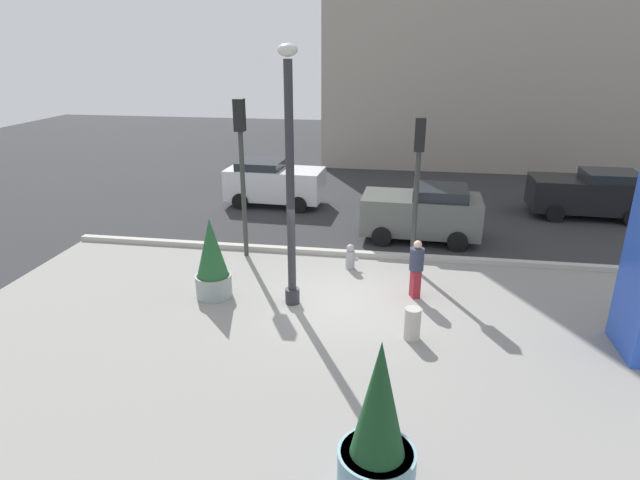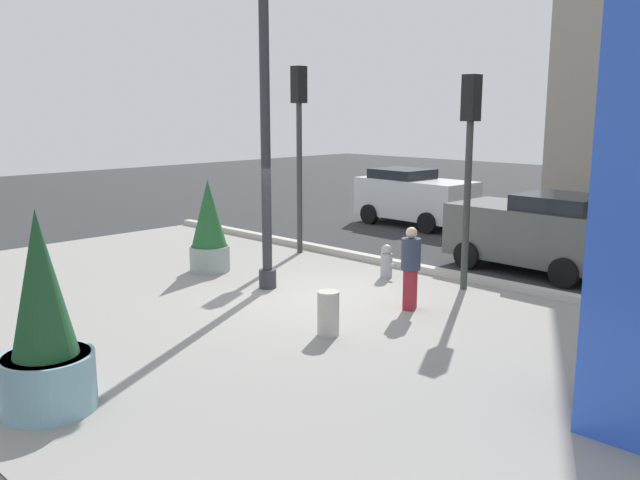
% 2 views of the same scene
% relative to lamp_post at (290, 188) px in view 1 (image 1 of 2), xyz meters
% --- Properties ---
extents(ground_plane, '(60.00, 60.00, 0.00)m').
position_rel_lamp_post_xyz_m(ground_plane, '(1.13, 4.29, -3.01)').
color(ground_plane, '#2D2D30').
extents(plaza_pavement, '(18.00, 10.00, 0.02)m').
position_rel_lamp_post_xyz_m(plaza_pavement, '(1.13, -1.71, -3.01)').
color(plaza_pavement, gray).
rests_on(plaza_pavement, ground_plane).
extents(curb_strip, '(18.00, 0.24, 0.16)m').
position_rel_lamp_post_xyz_m(curb_strip, '(1.13, 3.41, -2.93)').
color(curb_strip, '#B7B2A8').
rests_on(curb_strip, ground_plane).
extents(lamp_post, '(0.44, 0.44, 6.18)m').
position_rel_lamp_post_xyz_m(lamp_post, '(0.00, 0.00, 0.00)').
color(lamp_post, '#2D2D33').
rests_on(lamp_post, ground_plane).
extents(potted_plant_curbside, '(0.92, 0.92, 2.12)m').
position_rel_lamp_post_xyz_m(potted_plant_curbside, '(-2.08, 0.06, -2.02)').
color(potted_plant_curbside, gray).
rests_on(potted_plant_curbside, ground_plane).
extents(potted_plant_mid_plaza, '(1.13, 1.13, 2.52)m').
position_rel_lamp_post_xyz_m(potted_plant_mid_plaza, '(2.44, -5.70, -1.97)').
color(potted_plant_mid_plaza, '#7AA8B7').
rests_on(potted_plant_mid_plaza, ground_plane).
extents(fire_hydrant, '(0.36, 0.26, 0.75)m').
position_rel_lamp_post_xyz_m(fire_hydrant, '(1.20, 2.43, -2.64)').
color(fire_hydrant, '#99999E').
rests_on(fire_hydrant, ground_plane).
extents(concrete_bollard, '(0.36, 0.36, 0.75)m').
position_rel_lamp_post_xyz_m(concrete_bollard, '(2.97, -1.28, -2.63)').
color(concrete_bollard, '#B2ADA3').
rests_on(concrete_bollard, ground_plane).
extents(traffic_light_far_side, '(0.28, 0.42, 4.34)m').
position_rel_lamp_post_xyz_m(traffic_light_far_side, '(2.97, 2.78, -0.08)').
color(traffic_light_far_side, '#333833').
rests_on(traffic_light_far_side, ground_plane).
extents(traffic_light_corner, '(0.28, 0.42, 4.72)m').
position_rel_lamp_post_xyz_m(traffic_light_corner, '(-2.07, 2.93, 0.18)').
color(traffic_light_corner, '#333833').
rests_on(traffic_light_corner, ground_plane).
extents(car_curb_east, '(3.91, 2.20, 1.82)m').
position_rel_lamp_post_xyz_m(car_curb_east, '(3.28, 5.34, -2.08)').
color(car_curb_east, '#565B56').
rests_on(car_curb_east, ground_plane).
extents(car_curb_west, '(3.91, 2.11, 1.78)m').
position_rel_lamp_post_xyz_m(car_curb_west, '(-2.55, 8.50, -2.09)').
color(car_curb_west, silver).
rests_on(car_curb_west, ground_plane).
extents(car_passing_lane, '(4.29, 2.18, 1.76)m').
position_rel_lamp_post_xyz_m(car_passing_lane, '(9.57, 8.85, -2.10)').
color(car_passing_lane, black).
rests_on(car_passing_lane, ground_plane).
extents(pedestrian_crossing, '(0.47, 0.47, 1.56)m').
position_rel_lamp_post_xyz_m(pedestrian_crossing, '(3.04, 0.84, -2.15)').
color(pedestrian_crossing, maroon).
rests_on(pedestrian_crossing, ground_plane).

